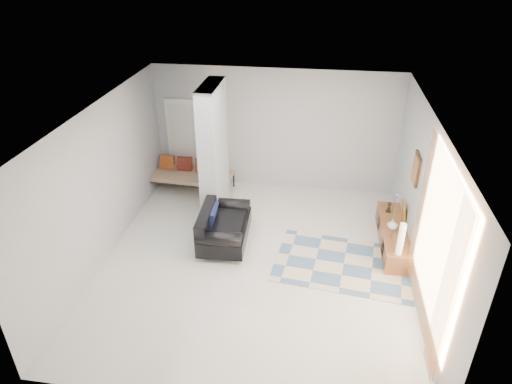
# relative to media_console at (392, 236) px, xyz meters

# --- Properties ---
(floor) EXTENTS (6.00, 6.00, 0.00)m
(floor) POSITION_rel_media_console_xyz_m (-2.52, -0.90, -0.20)
(floor) COLOR beige
(floor) RESTS_ON ground
(ceiling) EXTENTS (6.00, 6.00, 0.00)m
(ceiling) POSITION_rel_media_console_xyz_m (-2.52, -0.90, 2.60)
(ceiling) COLOR white
(ceiling) RESTS_ON wall_back
(wall_back) EXTENTS (6.00, 0.00, 6.00)m
(wall_back) POSITION_rel_media_console_xyz_m (-2.52, 2.10, 1.20)
(wall_back) COLOR #B4B6B9
(wall_back) RESTS_ON ground
(wall_front) EXTENTS (6.00, 0.00, 6.00)m
(wall_front) POSITION_rel_media_console_xyz_m (-2.52, -3.90, 1.20)
(wall_front) COLOR #B4B6B9
(wall_front) RESTS_ON ground
(wall_left) EXTENTS (0.00, 6.00, 6.00)m
(wall_left) POSITION_rel_media_console_xyz_m (-5.27, -0.90, 1.20)
(wall_left) COLOR #B4B6B9
(wall_left) RESTS_ON ground
(wall_right) EXTENTS (0.00, 6.00, 6.00)m
(wall_right) POSITION_rel_media_console_xyz_m (0.23, -0.90, 1.20)
(wall_right) COLOR #B4B6B9
(wall_right) RESTS_ON ground
(partition_column) EXTENTS (0.35, 1.20, 2.80)m
(partition_column) POSITION_rel_media_console_xyz_m (-3.62, 0.70, 1.20)
(partition_column) COLOR #A5A9AC
(partition_column) RESTS_ON floor
(hallway_door) EXTENTS (0.85, 0.06, 2.04)m
(hallway_door) POSITION_rel_media_console_xyz_m (-4.62, 2.06, 0.82)
(hallway_door) COLOR white
(hallway_door) RESTS_ON floor
(curtain) EXTENTS (0.00, 2.55, 2.55)m
(curtain) POSITION_rel_media_console_xyz_m (0.15, -2.05, 1.25)
(curtain) COLOR orange
(curtain) RESTS_ON wall_right
(wall_art) EXTENTS (0.04, 0.45, 0.55)m
(wall_art) POSITION_rel_media_console_xyz_m (0.20, -0.00, 1.45)
(wall_art) COLOR #3E2511
(wall_art) RESTS_ON wall_right
(media_console) EXTENTS (0.45, 1.92, 0.80)m
(media_console) POSITION_rel_media_console_xyz_m (0.00, 0.00, 0.00)
(media_console) COLOR brown
(media_console) RESTS_ON floor
(loveseat) EXTENTS (0.92, 1.51, 0.76)m
(loveseat) POSITION_rel_media_console_xyz_m (-3.26, -0.38, 0.16)
(loveseat) COLOR silver
(loveseat) RESTS_ON floor
(daybed) EXTENTS (1.96, 0.94, 0.77)m
(daybed) POSITION_rel_media_console_xyz_m (-4.44, 1.57, 0.21)
(daybed) COLOR black
(daybed) RESTS_ON floor
(area_rug) EXTENTS (2.63, 1.92, 0.01)m
(area_rug) POSITION_rel_media_console_xyz_m (-0.92, -0.75, -0.20)
(area_rug) COLOR beige
(area_rug) RESTS_ON floor
(cylinder_lamp) EXTENTS (0.11, 0.11, 0.61)m
(cylinder_lamp) POSITION_rel_media_console_xyz_m (-0.02, -0.83, 0.50)
(cylinder_lamp) COLOR beige
(cylinder_lamp) RESTS_ON media_console
(bronze_figurine) EXTENTS (0.12, 0.12, 0.22)m
(bronze_figurine) POSITION_rel_media_console_xyz_m (-0.05, 0.56, 0.30)
(bronze_figurine) COLOR black
(bronze_figurine) RESTS_ON media_console
(vase) EXTENTS (0.23, 0.23, 0.21)m
(vase) POSITION_rel_media_console_xyz_m (-0.05, -0.06, 0.30)
(vase) COLOR #B9C4BE
(vase) RESTS_ON media_console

